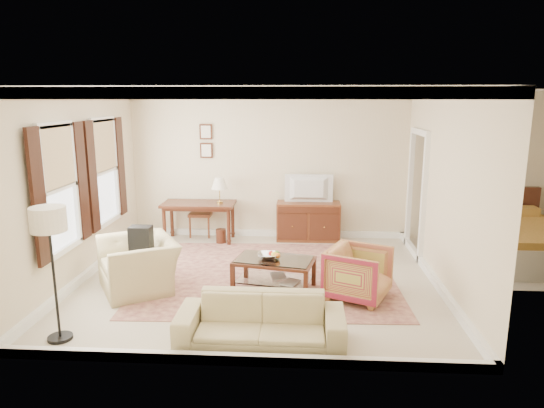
# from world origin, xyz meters

# --- Properties ---
(room_shell) EXTENTS (5.51, 5.01, 2.91)m
(room_shell) POSITION_xyz_m (0.00, 0.00, 2.47)
(room_shell) COLOR beige
(room_shell) RESTS_ON ground
(annex_bedroom) EXTENTS (3.00, 2.70, 2.90)m
(annex_bedroom) POSITION_xyz_m (4.49, 1.15, 0.34)
(annex_bedroom) COLOR beige
(annex_bedroom) RESTS_ON ground
(window_front) EXTENTS (0.12, 1.56, 1.80)m
(window_front) POSITION_xyz_m (-2.70, -0.70, 1.55)
(window_front) COLOR #CCB284
(window_front) RESTS_ON room_shell
(window_rear) EXTENTS (0.12, 1.56, 1.80)m
(window_rear) POSITION_xyz_m (-2.70, 0.90, 1.55)
(window_rear) COLOR #CCB284
(window_rear) RESTS_ON room_shell
(doorway) EXTENTS (0.10, 1.12, 2.25)m
(doorway) POSITION_xyz_m (2.71, 1.50, 1.08)
(doorway) COLOR white
(doorway) RESTS_ON room_shell
(rug) EXTENTS (4.03, 3.49, 0.01)m
(rug) POSITION_xyz_m (0.14, 0.20, 0.01)
(rug) COLOR maroon
(rug) RESTS_ON room_shell
(writing_desk) EXTENTS (1.41, 0.71, 0.77)m
(writing_desk) POSITION_xyz_m (-1.35, 2.05, 0.66)
(writing_desk) COLOR #411E12
(writing_desk) RESTS_ON room_shell
(desk_chair) EXTENTS (0.51, 0.51, 1.05)m
(desk_chair) POSITION_xyz_m (-1.39, 2.40, 0.53)
(desk_chair) COLOR brown
(desk_chair) RESTS_ON room_shell
(desk_lamp) EXTENTS (0.32, 0.32, 0.50)m
(desk_lamp) POSITION_xyz_m (-0.93, 2.05, 1.02)
(desk_lamp) COLOR silver
(desk_lamp) RESTS_ON writing_desk
(framed_prints) EXTENTS (0.25, 0.04, 0.68)m
(framed_prints) POSITION_xyz_m (-1.25, 2.47, 1.94)
(framed_prints) COLOR #411E12
(framed_prints) RESTS_ON room_shell
(sideboard) EXTENTS (1.24, 0.48, 0.76)m
(sideboard) POSITION_xyz_m (0.80, 2.23, 0.38)
(sideboard) COLOR brown
(sideboard) RESTS_ON room_shell
(tv) EXTENTS (0.90, 0.52, 0.12)m
(tv) POSITION_xyz_m (0.80, 2.21, 1.22)
(tv) COLOR black
(tv) RESTS_ON sideboard
(coffee_table) EXTENTS (1.25, 0.89, 0.48)m
(coffee_table) POSITION_xyz_m (0.27, -0.38, 0.37)
(coffee_table) COLOR #411E12
(coffee_table) RESTS_ON room_shell
(fruit_bowl) EXTENTS (0.42, 0.42, 0.10)m
(fruit_bowl) POSITION_xyz_m (0.18, -0.37, 0.54)
(fruit_bowl) COLOR silver
(fruit_bowl) RESTS_ON coffee_table
(book_a) EXTENTS (0.28, 0.10, 0.38)m
(book_a) POSITION_xyz_m (0.23, -0.32, 0.19)
(book_a) COLOR brown
(book_a) RESTS_ON coffee_table
(book_b) EXTENTS (0.26, 0.14, 0.38)m
(book_b) POSITION_xyz_m (0.43, -0.49, 0.18)
(book_b) COLOR brown
(book_b) RESTS_ON coffee_table
(striped_armchair) EXTENTS (1.01, 1.04, 0.82)m
(striped_armchair) POSITION_xyz_m (1.47, -0.63, 0.41)
(striped_armchair) COLOR maroon
(striped_armchair) RESTS_ON room_shell
(club_armchair) EXTENTS (1.24, 1.38, 1.01)m
(club_armchair) POSITION_xyz_m (-1.72, -0.46, 0.51)
(club_armchair) COLOR tan
(club_armchair) RESTS_ON room_shell
(backpack) EXTENTS (0.39, 0.37, 0.40)m
(backpack) POSITION_xyz_m (-1.70, -0.37, 0.76)
(backpack) COLOR black
(backpack) RESTS_ON club_armchair
(sofa) EXTENTS (1.92, 0.57, 0.75)m
(sofa) POSITION_xyz_m (0.21, -2.00, 0.37)
(sofa) COLOR tan
(sofa) RESTS_ON room_shell
(floor_lamp) EXTENTS (0.39, 0.39, 1.60)m
(floor_lamp) POSITION_xyz_m (-2.16, -2.04, 1.34)
(floor_lamp) COLOR black
(floor_lamp) RESTS_ON room_shell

